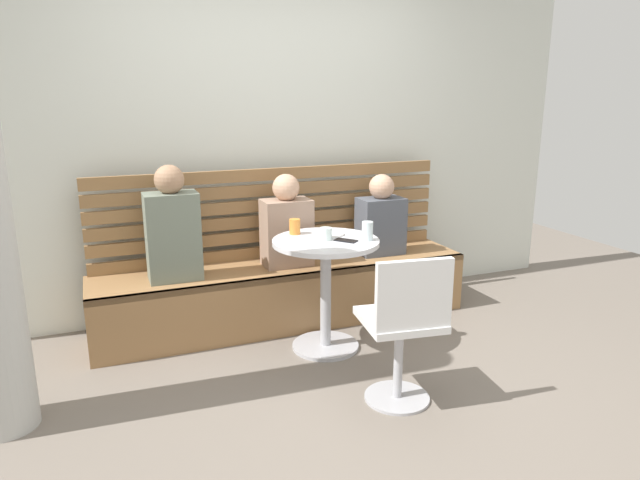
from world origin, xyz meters
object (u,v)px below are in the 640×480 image
at_px(cup_glass_tall, 367,231).
at_px(cup_glass_short, 326,234).
at_px(person_adult, 173,229).
at_px(person_child_middle, 287,225).
at_px(plate_small, 331,234).
at_px(booth_bench, 286,293).
at_px(phone_on_table, 346,240).
at_px(cafe_table, 326,273).
at_px(white_chair, 404,325).
at_px(person_child_left, 381,219).
at_px(cup_tumbler_orange, 295,227).

bearing_deg(cup_glass_tall, cup_glass_short, 156.73).
bearing_deg(person_adult, person_child_middle, 1.52).
bearing_deg(person_adult, plate_small, -21.93).
xyz_separation_m(booth_bench, phone_on_table, (0.21, -0.59, 0.52)).
relative_size(person_adult, cup_glass_short, 9.48).
distance_m(booth_bench, person_child_middle, 0.51).
height_order(booth_bench, person_adult, person_adult).
bearing_deg(phone_on_table, booth_bench, 70.49).
xyz_separation_m(cafe_table, plate_small, (0.08, 0.10, 0.23)).
distance_m(white_chair, phone_on_table, 0.78).
relative_size(white_chair, person_child_left, 1.39).
distance_m(person_child_left, cup_glass_short, 0.87).
distance_m(booth_bench, cafe_table, 0.60).
distance_m(cup_glass_short, plate_small, 0.14).
relative_size(cup_glass_tall, cup_tumbler_orange, 1.20).
bearing_deg(cup_glass_short, plate_small, 52.91).
xyz_separation_m(cafe_table, phone_on_table, (0.10, -0.08, 0.23)).
relative_size(booth_bench, plate_small, 15.88).
distance_m(white_chair, person_adult, 1.66).
distance_m(cup_tumbler_orange, plate_small, 0.24).
relative_size(cup_tumbler_orange, phone_on_table, 0.71).
xyz_separation_m(white_chair, person_child_left, (0.56, 1.34, 0.24)).
xyz_separation_m(cafe_table, person_child_middle, (-0.09, 0.51, 0.21)).
bearing_deg(person_child_left, white_chair, -112.77).
relative_size(white_chair, phone_on_table, 6.07).
relative_size(booth_bench, person_child_middle, 4.12).
bearing_deg(cup_glass_short, phone_on_table, -33.06).
bearing_deg(person_child_middle, phone_on_table, -71.82).
xyz_separation_m(person_adult, cup_glass_short, (0.87, -0.50, -0.00)).
relative_size(person_child_left, cup_glass_short, 7.63).
bearing_deg(booth_bench, person_child_middle, -3.72).
height_order(booth_bench, cup_glass_tall, cup_glass_tall).
relative_size(booth_bench, white_chair, 3.18).
bearing_deg(white_chair, plate_small, 91.83).
height_order(cafe_table, white_chair, white_chair).
relative_size(plate_small, phone_on_table, 1.21).
bearing_deg(white_chair, booth_bench, 99.11).
distance_m(white_chair, cup_glass_short, 0.87).
height_order(person_adult, cup_tumbler_orange, person_adult).
xyz_separation_m(cup_glass_short, cup_tumbler_orange, (-0.13, 0.22, 0.01)).
height_order(person_child_middle, cup_glass_short, person_child_middle).
bearing_deg(cup_glass_tall, person_child_left, 55.79).
height_order(person_child_left, phone_on_table, person_child_left).
bearing_deg(person_child_middle, cup_glass_tall, -62.36).
bearing_deg(person_adult, phone_on_table, -29.98).
bearing_deg(booth_bench, cup_glass_tall, -61.43).
relative_size(cafe_table, cup_tumbler_orange, 7.40).
height_order(cafe_table, person_child_left, person_child_left).
bearing_deg(person_adult, cup_tumbler_orange, -20.29).
xyz_separation_m(person_child_middle, phone_on_table, (0.19, -0.59, 0.01)).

